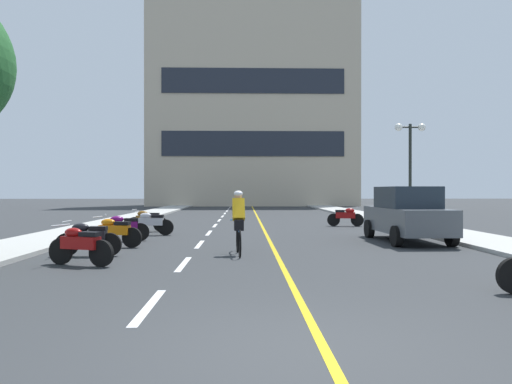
# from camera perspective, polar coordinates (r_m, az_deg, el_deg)

# --- Properties ---
(ground_plane) EXTENTS (140.00, 140.00, 0.00)m
(ground_plane) POSITION_cam_1_polar(r_m,az_deg,el_deg) (26.09, -0.11, -3.53)
(ground_plane) COLOR #2D3033
(curb_left) EXTENTS (2.40, 72.00, 0.12)m
(curb_left) POSITION_cam_1_polar(r_m,az_deg,el_deg) (29.81, -14.24, -2.95)
(curb_left) COLOR #A8A8A3
(curb_left) RESTS_ON ground
(curb_right) EXTENTS (2.40, 72.00, 0.12)m
(curb_right) POSITION_cam_1_polar(r_m,az_deg,el_deg) (30.11, 13.60, -2.92)
(curb_right) COLOR #A8A8A3
(curb_right) RESTS_ON ground
(lane_dash_0) EXTENTS (0.14, 2.20, 0.01)m
(lane_dash_0) POSITION_cam_1_polar(r_m,az_deg,el_deg) (7.36, -12.63, -13.12)
(lane_dash_0) COLOR silver
(lane_dash_0) RESTS_ON ground
(lane_dash_1) EXTENTS (0.14, 2.20, 0.01)m
(lane_dash_1) POSITION_cam_1_polar(r_m,az_deg,el_deg) (11.24, -8.63, -8.47)
(lane_dash_1) COLOR silver
(lane_dash_1) RESTS_ON ground
(lane_dash_2) EXTENTS (0.14, 2.20, 0.01)m
(lane_dash_2) POSITION_cam_1_polar(r_m,az_deg,el_deg) (15.19, -6.73, -6.21)
(lane_dash_2) COLOR silver
(lane_dash_2) RESTS_ON ground
(lane_dash_3) EXTENTS (0.14, 2.20, 0.01)m
(lane_dash_3) POSITION_cam_1_polar(r_m,az_deg,el_deg) (19.15, -5.63, -4.87)
(lane_dash_3) COLOR silver
(lane_dash_3) RESTS_ON ground
(lane_dash_4) EXTENTS (0.14, 2.20, 0.01)m
(lane_dash_4) POSITION_cam_1_polar(r_m,az_deg,el_deg) (23.13, -4.91, -4.00)
(lane_dash_4) COLOR silver
(lane_dash_4) RESTS_ON ground
(lane_dash_5) EXTENTS (0.14, 2.20, 0.01)m
(lane_dash_5) POSITION_cam_1_polar(r_m,az_deg,el_deg) (27.12, -4.40, -3.38)
(lane_dash_5) COLOR silver
(lane_dash_5) RESTS_ON ground
(lane_dash_6) EXTENTS (0.14, 2.20, 0.01)m
(lane_dash_6) POSITION_cam_1_polar(r_m,az_deg,el_deg) (31.11, -4.02, -2.92)
(lane_dash_6) COLOR silver
(lane_dash_6) RESTS_ON ground
(lane_dash_7) EXTENTS (0.14, 2.20, 0.01)m
(lane_dash_7) POSITION_cam_1_polar(r_m,az_deg,el_deg) (35.10, -3.73, -2.56)
(lane_dash_7) COLOR silver
(lane_dash_7) RESTS_ON ground
(lane_dash_8) EXTENTS (0.14, 2.20, 0.01)m
(lane_dash_8) POSITION_cam_1_polar(r_m,az_deg,el_deg) (39.09, -3.49, -2.28)
(lane_dash_8) COLOR silver
(lane_dash_8) RESTS_ON ground
(lane_dash_9) EXTENTS (0.14, 2.20, 0.01)m
(lane_dash_9) POSITION_cam_1_polar(r_m,az_deg,el_deg) (43.08, -3.30, -2.05)
(lane_dash_9) COLOR silver
(lane_dash_9) RESTS_ON ground
(lane_dash_10) EXTENTS (0.14, 2.20, 0.01)m
(lane_dash_10) POSITION_cam_1_polar(r_m,az_deg,el_deg) (47.08, -3.15, -1.86)
(lane_dash_10) COLOR silver
(lane_dash_10) RESTS_ON ground
(lane_dash_11) EXTENTS (0.14, 2.20, 0.01)m
(lane_dash_11) POSITION_cam_1_polar(r_m,az_deg,el_deg) (51.08, -3.01, -1.69)
(lane_dash_11) COLOR silver
(lane_dash_11) RESTS_ON ground
(centre_line_yellow) EXTENTS (0.12, 66.00, 0.01)m
(centre_line_yellow) POSITION_cam_1_polar(r_m,az_deg,el_deg) (29.09, 0.24, -3.13)
(centre_line_yellow) COLOR gold
(centre_line_yellow) RESTS_ON ground
(office_building) EXTENTS (22.77, 6.10, 21.94)m
(office_building) POSITION_cam_1_polar(r_m,az_deg,el_deg) (53.83, -0.40, 10.12)
(office_building) COLOR #BCAD93
(office_building) RESTS_ON ground
(street_lamp_mid) EXTENTS (1.46, 0.36, 4.73)m
(street_lamp_mid) POSITION_cam_1_polar(r_m,az_deg,el_deg) (23.67, 17.90, 4.84)
(street_lamp_mid) COLOR black
(street_lamp_mid) RESTS_ON curb_right
(parked_car_near) EXTENTS (2.02, 4.25, 1.82)m
(parked_car_near) POSITION_cam_1_polar(r_m,az_deg,el_deg) (16.55, 17.55, -2.52)
(parked_car_near) COLOR black
(parked_car_near) RESTS_ON ground
(motorcycle_1) EXTENTS (1.63, 0.81, 0.92)m
(motorcycle_1) POSITION_cam_1_polar(r_m,az_deg,el_deg) (11.53, -20.22, -5.92)
(motorcycle_1) COLOR black
(motorcycle_1) RESTS_ON ground
(motorcycle_2) EXTENTS (1.70, 0.60, 0.92)m
(motorcycle_2) POSITION_cam_1_polar(r_m,az_deg,el_deg) (13.09, -19.41, -5.18)
(motorcycle_2) COLOR black
(motorcycle_2) RESTS_ON ground
(motorcycle_3) EXTENTS (1.69, 0.62, 0.92)m
(motorcycle_3) POSITION_cam_1_polar(r_m,az_deg,el_deg) (14.87, -16.56, -4.53)
(motorcycle_3) COLOR black
(motorcycle_3) RESTS_ON ground
(motorcycle_4) EXTENTS (1.64, 0.78, 0.92)m
(motorcycle_4) POSITION_cam_1_polar(r_m,az_deg,el_deg) (16.45, -15.60, -4.08)
(motorcycle_4) COLOR black
(motorcycle_4) RESTS_ON ground
(motorcycle_5) EXTENTS (1.70, 0.60, 0.92)m
(motorcycle_5) POSITION_cam_1_polar(r_m,az_deg,el_deg) (18.47, -12.45, -3.61)
(motorcycle_5) COLOR black
(motorcycle_5) RESTS_ON ground
(motorcycle_6) EXTENTS (1.70, 0.60, 0.92)m
(motorcycle_6) POSITION_cam_1_polar(r_m,az_deg,el_deg) (20.15, -12.85, -3.29)
(motorcycle_6) COLOR black
(motorcycle_6) RESTS_ON ground
(motorcycle_7) EXTENTS (1.69, 0.61, 0.92)m
(motorcycle_7) POSITION_cam_1_polar(r_m,az_deg,el_deg) (22.95, 10.64, -2.86)
(motorcycle_7) COLOR black
(motorcycle_7) RESTS_ON ground
(cyclist_rider) EXTENTS (0.42, 1.77, 1.71)m
(cyclist_rider) POSITION_cam_1_polar(r_m,az_deg,el_deg) (12.66, -2.09, -3.47)
(cyclist_rider) COLOR black
(cyclist_rider) RESTS_ON ground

